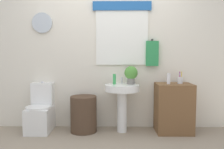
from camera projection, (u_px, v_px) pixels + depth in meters
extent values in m
cube|color=silver|center=(107.00, 49.00, 3.85)|extent=(4.40, 0.10, 2.60)
cube|color=white|center=(122.00, 38.00, 3.77)|extent=(0.83, 0.03, 0.88)
cube|color=#235BA3|center=(122.00, 6.00, 3.71)|extent=(0.93, 0.04, 0.14)
cylinder|color=silver|center=(42.00, 23.00, 3.76)|extent=(0.32, 0.03, 0.32)
cylinder|color=black|center=(152.00, 40.00, 3.75)|extent=(0.02, 0.06, 0.02)
cube|color=#2D894C|center=(152.00, 53.00, 3.75)|extent=(0.20, 0.05, 0.40)
cube|color=white|center=(40.00, 119.00, 3.66)|extent=(0.36, 0.50, 0.38)
cylinder|color=white|center=(38.00, 107.00, 3.58)|extent=(0.38, 0.38, 0.03)
cube|color=white|center=(43.00, 94.00, 3.80)|extent=(0.34, 0.18, 0.37)
cylinder|color=silver|center=(42.00, 82.00, 3.78)|extent=(0.04, 0.04, 0.02)
cylinder|color=#4C3828|center=(84.00, 114.00, 3.65)|extent=(0.41, 0.41, 0.56)
cylinder|color=white|center=(122.00, 111.00, 3.63)|extent=(0.15, 0.15, 0.64)
cylinder|color=white|center=(122.00, 88.00, 3.60)|extent=(0.53, 0.53, 0.10)
cylinder|color=silver|center=(122.00, 80.00, 3.71)|extent=(0.03, 0.03, 0.10)
cube|color=brown|center=(174.00, 108.00, 3.62)|extent=(0.54, 0.44, 0.76)
cylinder|color=green|center=(114.00, 79.00, 3.64)|extent=(0.05, 0.05, 0.16)
cylinder|color=slate|center=(131.00, 81.00, 3.65)|extent=(0.11, 0.11, 0.09)
sphere|color=#4C8E38|center=(131.00, 73.00, 3.64)|extent=(0.21, 0.21, 0.21)
cylinder|color=white|center=(169.00, 79.00, 3.54)|extent=(0.05, 0.05, 0.16)
cylinder|color=silver|center=(180.00, 80.00, 3.60)|extent=(0.08, 0.08, 0.10)
cylinder|color=yellow|center=(181.00, 77.00, 3.60)|extent=(0.01, 0.03, 0.18)
cylinder|color=red|center=(179.00, 77.00, 3.62)|extent=(0.02, 0.01, 0.18)
cylinder|color=purple|center=(180.00, 77.00, 3.58)|extent=(0.03, 0.02, 0.18)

